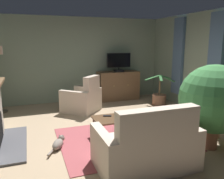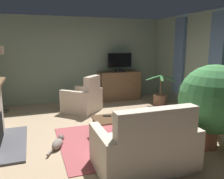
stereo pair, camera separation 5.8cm
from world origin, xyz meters
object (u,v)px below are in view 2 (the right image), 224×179
object	(u,v)px
folded_newspaper	(121,116)
potted_plant_small_fern_corner	(160,98)
sofa_floral	(146,148)
potted_plant_on_hearth_side	(214,100)
coffee_table	(119,119)
cat	(58,143)
television	(120,62)
tv_cabinet	(119,86)
armchair_near_window	(83,100)
tv_remote	(107,116)

from	to	relation	value
folded_newspaper	potted_plant_small_fern_corner	size ratio (longest dim) A/B	0.32
sofa_floral	potted_plant_on_hearth_side	bearing A→B (deg)	8.49
coffee_table	sofa_floral	xyz separation A→B (m)	(-0.04, -1.28, -0.03)
cat	folded_newspaper	bearing A→B (deg)	5.70
sofa_floral	potted_plant_small_fern_corner	size ratio (longest dim) A/B	1.62
television	potted_plant_on_hearth_side	bearing A→B (deg)	-86.53
coffee_table	sofa_floral	distance (m)	1.28
tv_cabinet	coffee_table	size ratio (longest dim) A/B	1.32
folded_newspaper	armchair_near_window	world-z (taller)	armchair_near_window
coffee_table	tv_remote	size ratio (longest dim) A/B	6.15
tv_cabinet	television	bearing A→B (deg)	-90.00
tv_cabinet	television	xyz separation A→B (m)	(0.00, -0.05, 0.83)
cat	television	bearing A→B (deg)	51.60
tv_remote	potted_plant_on_hearth_side	bearing A→B (deg)	-15.18
coffee_table	tv_cabinet	bearing A→B (deg)	68.95
armchair_near_window	potted_plant_small_fern_corner	size ratio (longest dim) A/B	1.31
tv_cabinet	sofa_floral	size ratio (longest dim) A/B	0.91
potted_plant_on_hearth_side	sofa_floral	bearing A→B (deg)	-171.51
tv_remote	sofa_floral	bearing A→B (deg)	-61.54
folded_newspaper	cat	size ratio (longest dim) A/B	0.50
coffee_table	potted_plant_on_hearth_side	xyz separation A→B (m)	(1.39, -1.07, 0.55)
folded_newspaper	potted_plant_small_fern_corner	distance (m)	2.79
coffee_table	armchair_near_window	distance (m)	2.05
armchair_near_window	television	bearing A→B (deg)	31.62
tv_remote	potted_plant_on_hearth_side	xyz separation A→B (m)	(1.59, -1.20, 0.49)
potted_plant_small_fern_corner	sofa_floral	bearing A→B (deg)	-124.05
tv_remote	folded_newspaper	distance (m)	0.30
tv_cabinet	potted_plant_on_hearth_side	xyz separation A→B (m)	(0.24, -4.04, 0.47)
coffee_table	cat	world-z (taller)	coffee_table
tv_cabinet	tv_remote	distance (m)	3.15
folded_newspaper	potted_plant_on_hearth_side	distance (m)	1.78
tv_remote	folded_newspaper	xyz separation A→B (m)	(0.28, -0.11, -0.01)
sofa_floral	cat	bearing A→B (deg)	135.79
folded_newspaper	television	bearing A→B (deg)	91.26
armchair_near_window	cat	xyz separation A→B (m)	(-0.95, -2.13, -0.24)
sofa_floral	potted_plant_small_fern_corner	world-z (taller)	sofa_floral
tv_cabinet	television	world-z (taller)	television
tv_cabinet	armchair_near_window	size ratio (longest dim) A/B	1.12
tv_cabinet	coffee_table	world-z (taller)	tv_cabinet
television	potted_plant_small_fern_corner	bearing A→B (deg)	-46.11
armchair_near_window	potted_plant_small_fern_corner	world-z (taller)	armchair_near_window
television	coffee_table	xyz separation A→B (m)	(-1.14, -2.92, -0.91)
coffee_table	potted_plant_on_hearth_side	distance (m)	1.83
potted_plant_on_hearth_side	cat	distance (m)	2.93
sofa_floral	cat	distance (m)	1.71
potted_plant_on_hearth_side	armchair_near_window	bearing A→B (deg)	118.58
tv_cabinet	folded_newspaper	world-z (taller)	tv_cabinet
television	armchair_near_window	size ratio (longest dim) A/B	0.66
television	folded_newspaper	size ratio (longest dim) A/B	2.73
armchair_near_window	potted_plant_small_fern_corner	distance (m)	2.42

